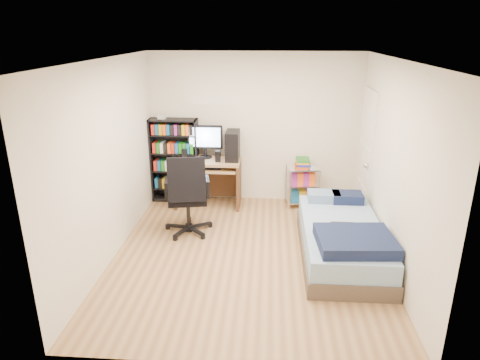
# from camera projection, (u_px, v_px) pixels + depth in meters

# --- Properties ---
(room) EXTENTS (3.58, 4.08, 2.58)m
(room) POSITION_uv_depth(u_px,v_px,m) (248.00, 164.00, 5.26)
(room) COLOR #AA8355
(room) RESTS_ON ground
(media_shelf) EXTENTS (0.80, 0.27, 1.49)m
(media_shelf) POSITION_uv_depth(u_px,v_px,m) (175.00, 159.00, 7.25)
(media_shelf) COLOR black
(media_shelf) RESTS_ON room
(computer_desk) EXTENTS (1.07, 0.62, 1.34)m
(computer_desk) POSITION_uv_depth(u_px,v_px,m) (215.00, 163.00, 7.08)
(computer_desk) COLOR #A88156
(computer_desk) RESTS_ON room
(office_chair) EXTENTS (0.83, 0.83, 1.20)m
(office_chair) POSITION_uv_depth(u_px,v_px,m) (188.00, 209.00, 6.15)
(office_chair) COLOR black
(office_chair) RESTS_ON room
(wire_cart) EXTENTS (0.56, 0.44, 0.83)m
(wire_cart) POSITION_uv_depth(u_px,v_px,m) (303.00, 175.00, 7.07)
(wire_cart) COLOR silver
(wire_cart) RESTS_ON room
(bed) EXTENTS (1.02, 2.05, 0.58)m
(bed) POSITION_uv_depth(u_px,v_px,m) (342.00, 239.00, 5.53)
(bed) COLOR brown
(bed) RESTS_ON room
(door) EXTENTS (0.12, 0.80, 2.00)m
(door) POSITION_uv_depth(u_px,v_px,m) (366.00, 156.00, 6.50)
(door) COLOR silver
(door) RESTS_ON room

